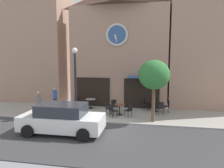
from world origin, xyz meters
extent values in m
cube|color=#9E998E|center=(0.00, 2.09, -0.03)|extent=(25.97, 4.18, 0.05)
cube|color=#38383A|center=(0.00, -2.64, -0.03)|extent=(25.97, 5.28, 0.05)
cube|color=#A8A5A0|center=(0.00, 0.02, 0.04)|extent=(25.97, 0.12, 0.08)
cube|color=#9E7A66|center=(0.26, 5.33, 3.95)|extent=(7.70, 2.29, 7.89)
cylinder|color=beige|center=(0.26, 4.12, 5.61)|extent=(1.67, 0.10, 1.67)
cylinder|color=#2D5184|center=(0.26, 4.06, 5.61)|extent=(1.37, 0.04, 1.37)
cube|color=beige|center=(0.20, 4.02, 5.44)|extent=(0.19, 0.03, 0.37)
cube|color=beige|center=(0.16, 4.02, 5.34)|extent=(0.25, 0.03, 0.57)
cube|color=black|center=(-1.66, 4.14, 1.15)|extent=(2.70, 0.10, 2.30)
cube|color=black|center=(2.19, 4.14, 1.15)|extent=(2.70, 0.10, 2.30)
cube|color=#33568C|center=(2.42, 3.83, 2.45)|extent=(2.46, 0.90, 0.12)
cube|color=#9E7A66|center=(-7.53, 6.19, 6.98)|extent=(5.86, 4.02, 13.96)
cube|color=#9E7A66|center=(7.70, 6.60, 6.40)|extent=(6.94, 4.85, 12.79)
cylinder|color=black|center=(-1.91, 0.82, 0.18)|extent=(0.32, 0.32, 0.36)
cylinder|color=black|center=(-1.91, 0.82, 2.09)|extent=(0.14, 0.14, 4.17)
sphere|color=white|center=(-1.91, 0.82, 4.35)|extent=(0.36, 0.36, 0.36)
cylinder|color=brown|center=(3.06, 0.82, 1.12)|extent=(0.20, 0.20, 2.24)
ellipsoid|color=#2D7033|center=(3.06, 0.82, 2.89)|extent=(1.87, 1.68, 1.78)
cylinder|color=black|center=(-1.65, 3.35, 0.36)|extent=(0.07, 0.07, 0.72)
cylinder|color=black|center=(-1.65, 3.35, 0.01)|extent=(0.40, 0.40, 0.03)
cylinder|color=gray|center=(-1.65, 3.35, 0.72)|extent=(0.78, 0.78, 0.03)
cylinder|color=black|center=(0.82, 1.93, 0.36)|extent=(0.07, 0.07, 0.72)
cylinder|color=black|center=(0.82, 1.93, 0.01)|extent=(0.40, 0.40, 0.03)
cylinder|color=brown|center=(0.82, 1.93, 0.72)|extent=(0.75, 0.75, 0.03)
cylinder|color=black|center=(3.23, 3.27, 0.36)|extent=(0.07, 0.07, 0.72)
cylinder|color=black|center=(3.23, 3.27, 0.01)|extent=(0.40, 0.40, 0.03)
cylinder|color=black|center=(3.23, 3.27, 0.72)|extent=(0.70, 0.70, 0.03)
cube|color=black|center=(0.49, 1.25, 0.45)|extent=(0.56, 0.56, 0.04)
cube|color=black|center=(0.38, 1.11, 0.68)|extent=(0.32, 0.28, 0.45)
cylinder|color=black|center=(0.73, 1.27, 0.23)|extent=(0.03, 0.03, 0.45)
cylinder|color=black|center=(0.47, 1.49, 0.23)|extent=(0.03, 0.03, 0.45)
cylinder|color=black|center=(0.51, 1.01, 0.23)|extent=(0.03, 0.03, 0.45)
cylinder|color=black|center=(0.25, 1.23, 0.23)|extent=(0.03, 0.03, 0.45)
cube|color=black|center=(0.38, 2.48, 0.45)|extent=(0.55, 0.55, 0.04)
cube|color=black|center=(0.29, 2.64, 0.68)|extent=(0.35, 0.23, 0.45)
cylinder|color=black|center=(0.32, 2.25, 0.23)|extent=(0.03, 0.03, 0.45)
cylinder|color=black|center=(0.61, 2.43, 0.23)|extent=(0.03, 0.03, 0.45)
cylinder|color=black|center=(0.15, 2.54, 0.23)|extent=(0.03, 0.03, 0.45)
cylinder|color=black|center=(0.44, 2.72, 0.23)|extent=(0.03, 0.03, 0.45)
cube|color=black|center=(1.45, 1.51, 0.45)|extent=(0.56, 0.56, 0.04)
cube|color=black|center=(1.59, 1.40, 0.68)|extent=(0.27, 0.32, 0.45)
cylinder|color=black|center=(1.42, 1.75, 0.23)|extent=(0.03, 0.03, 0.45)
cylinder|color=black|center=(1.21, 1.48, 0.23)|extent=(0.03, 0.03, 0.45)
cylinder|color=black|center=(1.69, 1.54, 0.23)|extent=(0.03, 0.03, 0.45)
cylinder|color=black|center=(1.48, 1.27, 0.23)|extent=(0.03, 0.03, 0.45)
cube|color=black|center=(2.57, 3.60, 0.45)|extent=(0.51, 0.51, 0.04)
cube|color=black|center=(2.40, 3.65, 0.68)|extent=(0.16, 0.37, 0.45)
cylinder|color=black|center=(2.68, 3.38, 0.23)|extent=(0.03, 0.03, 0.45)
cylinder|color=black|center=(2.79, 3.70, 0.23)|extent=(0.03, 0.03, 0.45)
cylinder|color=black|center=(2.36, 3.49, 0.23)|extent=(0.03, 0.03, 0.45)
cylinder|color=black|center=(2.46, 3.81, 0.23)|extent=(0.03, 0.03, 0.45)
cube|color=black|center=(0.08, 1.85, 0.45)|extent=(0.52, 0.52, 0.04)
cube|color=black|center=(-0.09, 1.78, 0.68)|extent=(0.18, 0.37, 0.45)
cylinder|color=black|center=(0.30, 1.76, 0.23)|extent=(0.03, 0.03, 0.45)
cylinder|color=black|center=(0.17, 2.07, 0.23)|extent=(0.03, 0.03, 0.45)
cylinder|color=black|center=(-0.02, 1.63, 0.23)|extent=(0.03, 0.03, 0.45)
cylinder|color=black|center=(-0.15, 1.94, 0.23)|extent=(0.03, 0.03, 0.45)
cube|color=black|center=(3.50, 2.56, 0.45)|extent=(0.55, 0.55, 0.04)
cube|color=black|center=(3.60, 2.40, 0.68)|extent=(0.35, 0.23, 0.45)
cylinder|color=black|center=(3.56, 2.79, 0.23)|extent=(0.03, 0.03, 0.45)
cylinder|color=black|center=(3.27, 2.61, 0.23)|extent=(0.03, 0.03, 0.45)
cylinder|color=black|center=(3.74, 2.50, 0.23)|extent=(0.03, 0.03, 0.45)
cylinder|color=black|center=(3.45, 2.32, 0.23)|extent=(0.03, 0.03, 0.45)
cube|color=black|center=(3.97, 3.16, 0.45)|extent=(0.46, 0.46, 0.04)
cube|color=black|center=(4.15, 3.19, 0.68)|extent=(0.10, 0.38, 0.45)
cylinder|color=black|center=(3.78, 3.30, 0.23)|extent=(0.03, 0.03, 0.45)
cylinder|color=black|center=(3.83, 2.97, 0.23)|extent=(0.03, 0.03, 0.45)
cylinder|color=black|center=(4.11, 3.35, 0.23)|extent=(0.03, 0.03, 0.45)
cylinder|color=black|center=(4.17, 3.02, 0.23)|extent=(0.03, 0.03, 0.45)
cube|color=black|center=(-2.39, 3.14, 0.45)|extent=(0.41, 0.41, 0.04)
cube|color=black|center=(-2.57, 3.14, 0.68)|extent=(0.05, 0.38, 0.45)
cylinder|color=black|center=(-2.22, 2.98, 0.23)|extent=(0.03, 0.03, 0.45)
cylinder|color=black|center=(-2.23, 3.32, 0.23)|extent=(0.03, 0.03, 0.45)
cylinder|color=black|center=(-2.56, 2.97, 0.23)|extent=(0.03, 0.03, 0.45)
cylinder|color=black|center=(-2.57, 3.31, 0.23)|extent=(0.03, 0.03, 0.45)
cylinder|color=#2D2D38|center=(-4.44, 0.66, 0.42)|extent=(0.31, 0.31, 0.85)
cylinder|color=slate|center=(-4.44, 0.66, 1.15)|extent=(0.39, 0.39, 0.60)
sphere|color=tan|center=(-4.44, 0.66, 1.56)|extent=(0.22, 0.22, 0.22)
cylinder|color=#2D2D38|center=(-4.20, 2.55, 0.42)|extent=(0.37, 0.37, 0.85)
cylinder|color=#3359B2|center=(-4.20, 2.55, 1.15)|extent=(0.45, 0.45, 0.60)
sphere|color=tan|center=(-4.20, 2.55, 1.56)|extent=(0.22, 0.22, 0.22)
cube|color=white|center=(-1.60, -2.07, 0.60)|extent=(4.31, 1.84, 0.75)
cube|color=#262B33|center=(-1.60, -2.07, 1.25)|extent=(2.42, 1.60, 0.60)
cylinder|color=black|center=(-0.18, -2.96, 0.32)|extent=(0.64, 0.23, 0.64)
cylinder|color=black|center=(-0.19, -1.16, 0.32)|extent=(0.64, 0.23, 0.64)
cylinder|color=black|center=(-3.01, -2.98, 0.32)|extent=(0.64, 0.23, 0.64)
cylinder|color=black|center=(-3.03, -1.18, 0.32)|extent=(0.64, 0.23, 0.64)
camera|label=1|loc=(2.96, -12.22, 4.00)|focal=34.38mm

